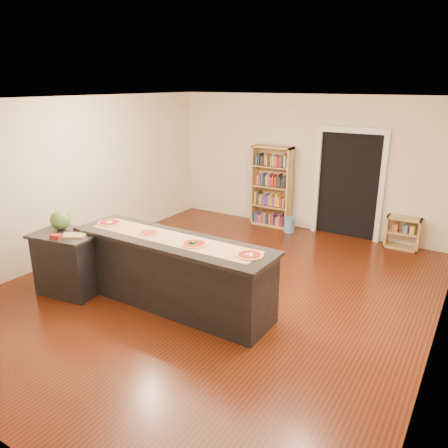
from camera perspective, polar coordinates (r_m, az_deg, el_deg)
The scene contains 16 objects.
room at distance 6.24m, azimuth -0.97°, elevation 3.01°, with size 6.00×7.00×2.80m.
doorway at distance 9.04m, azimuth 16.01°, elevation 5.75°, with size 1.40×0.09×2.21m.
kitchen_island at distance 6.16m, azimuth -6.76°, elevation -6.25°, with size 3.02×0.82×1.00m.
side_counter at distance 6.89m, azimuth -19.52°, elevation -4.76°, with size 0.95×0.69×0.94m.
bookshelf at distance 9.51m, azimuth 6.24°, elevation 4.87°, with size 0.87×0.31×1.74m, color tan.
low_shelf at distance 8.90m, azimuth 22.33°, elevation -1.09°, with size 0.62×0.26×0.62m, color tan.
waste_bin at distance 9.28m, azimuth 8.52°, elevation -0.08°, with size 0.22×0.22×0.32m, color #5585BE.
kraft_paper at distance 5.98m, azimuth -6.83°, elevation -1.86°, with size 2.62×0.47×0.00m, color tan.
watermelon at distance 6.88m, azimuth -20.61°, elevation 0.49°, with size 0.29×0.29×0.29m, color #144214.
cutting_board at distance 6.56m, azimuth -18.99°, elevation -1.40°, with size 0.33×0.22×0.02m, color tan.
package_red at distance 6.54m, azimuth -21.06°, elevation -1.53°, with size 0.15×0.11×0.05m, color maroon.
package_teal at distance 6.65m, azimuth -17.61°, elevation -0.83°, with size 0.15×0.15×0.06m, color #195966.
pizza_a at distance 6.78m, azimuth -14.70°, elevation 0.17°, with size 0.35×0.35×0.02m.
pizza_b at distance 6.21m, azimuth -9.83°, elevation -1.12°, with size 0.28×0.28×0.02m.
pizza_c at distance 5.72m, azimuth -3.92°, elevation -2.60°, with size 0.33×0.33×0.02m.
pizza_d at distance 5.35m, azimuth 3.38°, elevation -4.06°, with size 0.33×0.33×0.02m.
Camera 1 is at (3.26, -5.07, 3.02)m, focal length 35.00 mm.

